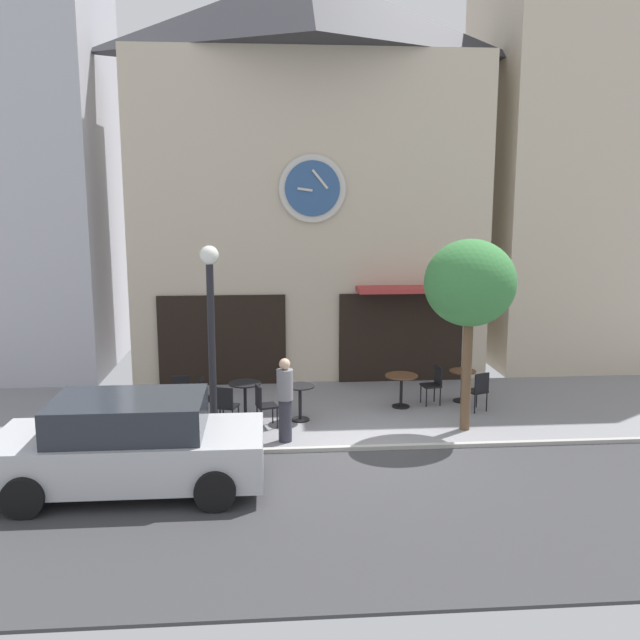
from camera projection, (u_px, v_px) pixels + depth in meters
name	position (u px, v px, depth m)	size (l,w,h in m)	color
ground_plane	(378.00, 453.00, 12.89)	(25.23, 10.06, 0.13)	gray
clock_building	(309.00, 171.00, 18.18)	(9.18, 4.22, 10.44)	beige
neighbor_building_right	(597.00, 169.00, 19.87)	(6.67, 4.98, 11.07)	beige
street_lamp	(212.00, 344.00, 13.13)	(0.36, 0.36, 3.84)	black
street_tree	(470.00, 284.00, 13.59)	(1.84, 1.65, 3.92)	brown
cafe_table_center_right	(182.00, 406.00, 14.05)	(0.60, 0.60, 0.76)	black
cafe_table_center	(245.00, 393.00, 14.84)	(0.71, 0.71, 0.77)	black
cafe_table_near_curb	(300.00, 397.00, 14.62)	(0.62, 0.62, 0.77)	black
cafe_table_center_left	(401.00, 384.00, 15.53)	(0.74, 0.74, 0.75)	black
cafe_table_rightmost	(462.00, 381.00, 15.98)	(0.62, 0.62, 0.75)	black
cafe_chair_curbside	(479.00, 389.00, 15.21)	(0.52, 0.52, 0.90)	black
cafe_chair_outer	(206.00, 395.00, 14.69)	(0.45, 0.45, 0.90)	black
cafe_chair_facing_street	(181.00, 393.00, 14.84)	(0.43, 0.43, 0.90)	black
cafe_chair_right_end	(226.00, 404.00, 14.10)	(0.51, 0.51, 0.90)	black
cafe_chair_near_tree	(434.00, 382.00, 15.76)	(0.46, 0.46, 0.90)	black
cafe_chair_corner	(263.00, 403.00, 14.18)	(0.49, 0.49, 0.90)	black
pedestrian_grey	(285.00, 399.00, 13.29)	(0.45, 0.45, 1.67)	#2D2D38
parked_car_silver	(130.00, 445.00, 11.11)	(4.30, 2.02, 1.55)	#B7BABF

